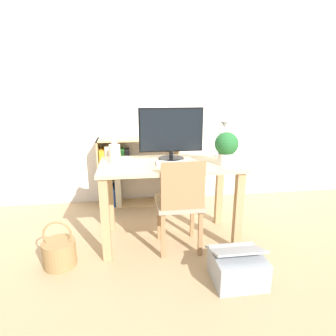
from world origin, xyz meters
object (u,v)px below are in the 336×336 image
(chair, at_px, (180,201))
(bookshelf, at_px, (124,173))
(monitor, at_px, (171,132))
(storage_box, at_px, (237,266))
(basket, at_px, (59,252))
(potted_plant, at_px, (226,147))
(keyboard, at_px, (173,163))
(desk_lamp, at_px, (222,136))
(vase, at_px, (115,153))

(chair, distance_m, bookshelf, 1.21)
(monitor, bearing_deg, chair, -84.41)
(storage_box, bearing_deg, basket, 164.72)
(potted_plant, distance_m, basket, 1.65)
(keyboard, bearing_deg, basket, -165.02)
(desk_lamp, xyz_separation_m, storage_box, (-0.10, -0.79, -0.86))
(keyboard, distance_m, storage_box, 1.00)
(keyboard, bearing_deg, vase, 166.65)
(keyboard, xyz_separation_m, vase, (-0.52, 0.12, 0.08))
(desk_lamp, height_order, chair, desk_lamp)
(desk_lamp, bearing_deg, vase, -178.57)
(potted_plant, xyz_separation_m, basket, (-1.43, -0.18, -0.81))
(monitor, relative_size, storage_box, 1.45)
(vase, bearing_deg, basket, -140.47)
(potted_plant, relative_size, storage_box, 0.70)
(keyboard, distance_m, basket, 1.21)
(storage_box, bearing_deg, chair, 127.56)
(keyboard, bearing_deg, chair, -78.83)
(keyboard, relative_size, basket, 0.78)
(potted_plant, bearing_deg, basket, -173.01)
(potted_plant, relative_size, chair, 0.34)
(desk_lamp, xyz_separation_m, potted_plant, (-0.04, -0.23, -0.06))
(keyboard, height_order, vase, vase)
(keyboard, xyz_separation_m, storage_box, (0.39, -0.64, -0.66))
(vase, xyz_separation_m, chair, (0.55, -0.30, -0.38))
(keyboard, relative_size, storage_box, 0.75)
(vase, xyz_separation_m, bookshelf, (0.05, 0.81, -0.44))
(bookshelf, bearing_deg, monitor, -58.86)
(potted_plant, bearing_deg, vase, 167.74)
(bookshelf, bearing_deg, basket, -113.46)
(desk_lamp, height_order, storage_box, desk_lamp)
(bookshelf, bearing_deg, vase, -93.58)
(desk_lamp, xyz_separation_m, bookshelf, (-0.96, 0.78, -0.57))
(basket, height_order, storage_box, basket)
(keyboard, height_order, bookshelf, bookshelf)
(monitor, distance_m, keyboard, 0.29)
(bookshelf, xyz_separation_m, storage_box, (0.86, -1.57, -0.30))
(potted_plant, xyz_separation_m, chair, (-0.42, -0.09, -0.45))
(keyboard, distance_m, desk_lamp, 0.55)
(vase, relative_size, bookshelf, 0.22)
(monitor, distance_m, storage_box, 1.27)
(keyboard, xyz_separation_m, chair, (0.03, -0.17, -0.30))
(chair, distance_m, basket, 1.08)
(chair, distance_m, storage_box, 0.69)
(monitor, height_order, chair, monitor)
(potted_plant, distance_m, chair, 0.62)
(chair, relative_size, basket, 2.16)
(potted_plant, bearing_deg, bookshelf, 131.96)
(bookshelf, bearing_deg, storage_box, -61.33)
(monitor, bearing_deg, basket, -156.89)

